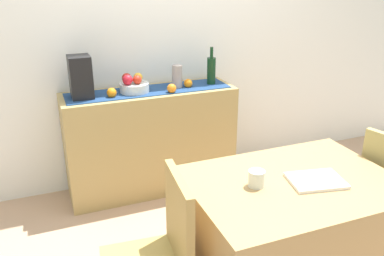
% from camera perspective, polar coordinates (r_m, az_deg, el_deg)
% --- Properties ---
extents(ground_plane, '(6.40, 6.40, 0.02)m').
position_cam_1_polar(ground_plane, '(2.97, 3.12, -16.02)').
color(ground_plane, tan).
rests_on(ground_plane, ground).
extents(room_wall_rear, '(6.40, 0.06, 2.70)m').
position_cam_1_polar(room_wall_rear, '(3.49, -4.73, 14.09)').
color(room_wall_rear, white).
rests_on(room_wall_rear, ground).
extents(sideboard_console, '(1.39, 0.42, 0.88)m').
position_cam_1_polar(sideboard_console, '(3.44, -5.72, -1.84)').
color(sideboard_console, tan).
rests_on(sideboard_console, ground).
extents(table_runner, '(1.31, 0.32, 0.01)m').
position_cam_1_polar(table_runner, '(3.29, -6.01, 5.24)').
color(table_runner, navy).
rests_on(table_runner, sideboard_console).
extents(fruit_bowl, '(0.23, 0.23, 0.07)m').
position_cam_1_polar(fruit_bowl, '(3.25, -8.05, 5.65)').
color(fruit_bowl, silver).
rests_on(fruit_bowl, table_runner).
extents(apple_center, '(0.07, 0.07, 0.07)m').
position_cam_1_polar(apple_center, '(3.20, -7.68, 6.70)').
color(apple_center, red).
rests_on(apple_center, fruit_bowl).
extents(apple_upper, '(0.07, 0.07, 0.07)m').
position_cam_1_polar(apple_upper, '(3.27, -7.55, 7.06)').
color(apple_upper, gold).
rests_on(apple_upper, fruit_bowl).
extents(apple_front, '(0.08, 0.08, 0.08)m').
position_cam_1_polar(apple_front, '(3.19, -9.00, 6.67)').
color(apple_front, red).
rests_on(apple_front, fruit_bowl).
extents(apple_right, '(0.07, 0.07, 0.07)m').
position_cam_1_polar(apple_right, '(3.26, -9.14, 6.94)').
color(apple_right, '#AC2719').
rests_on(apple_right, fruit_bowl).
extents(wine_bottle, '(0.07, 0.07, 0.31)m').
position_cam_1_polar(wine_bottle, '(3.44, 2.72, 8.08)').
color(wine_bottle, '#103218').
rests_on(wine_bottle, sideboard_console).
extents(coffee_maker, '(0.16, 0.18, 0.32)m').
position_cam_1_polar(coffee_maker, '(3.16, -15.32, 6.86)').
color(coffee_maker, black).
rests_on(coffee_maker, sideboard_console).
extents(ceramic_vase, '(0.08, 0.08, 0.19)m').
position_cam_1_polar(ceramic_vase, '(3.33, -2.10, 7.21)').
color(ceramic_vase, gray).
rests_on(ceramic_vase, sideboard_console).
extents(orange_loose_mid, '(0.07, 0.07, 0.07)m').
position_cam_1_polar(orange_loose_mid, '(3.21, -2.86, 5.55)').
color(orange_loose_mid, orange).
rests_on(orange_loose_mid, sideboard_console).
extents(orange_loose_far, '(0.07, 0.07, 0.07)m').
position_cam_1_polar(orange_loose_far, '(3.36, -0.54, 6.27)').
color(orange_loose_far, orange).
rests_on(orange_loose_far, sideboard_console).
extents(orange_loose_end, '(0.07, 0.07, 0.07)m').
position_cam_1_polar(orange_loose_end, '(3.15, -11.17, 4.86)').
color(orange_loose_end, orange).
rests_on(orange_loose_end, sideboard_console).
extents(dining_table, '(1.11, 0.81, 0.74)m').
position_cam_1_polar(dining_table, '(2.45, 13.28, -14.80)').
color(dining_table, tan).
rests_on(dining_table, ground).
extents(open_book, '(0.32, 0.26, 0.02)m').
position_cam_1_polar(open_book, '(2.27, 16.96, -7.05)').
color(open_book, white).
rests_on(open_book, dining_table).
extents(coffee_cup, '(0.09, 0.09, 0.09)m').
position_cam_1_polar(coffee_cup, '(2.15, 9.01, -7.00)').
color(coffee_cup, silver).
rests_on(coffee_cup, dining_table).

